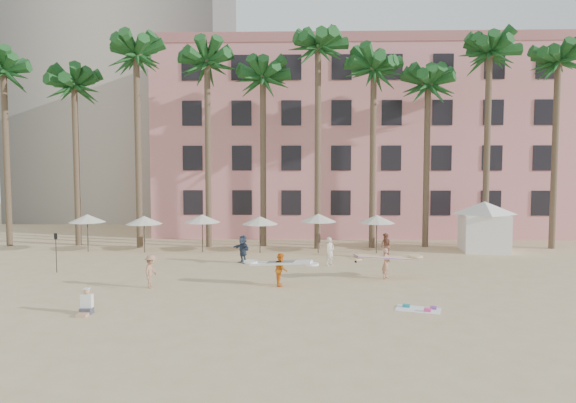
# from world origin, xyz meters

# --- Properties ---
(ground) EXTENTS (120.00, 120.00, 0.00)m
(ground) POSITION_xyz_m (0.00, 0.00, 0.00)
(ground) COLOR #D1B789
(ground) RESTS_ON ground
(pink_hotel) EXTENTS (35.00, 14.00, 16.00)m
(pink_hotel) POSITION_xyz_m (7.00, 26.00, 8.00)
(pink_hotel) COLOR #D88384
(pink_hotel) RESTS_ON ground
(grey_tower) EXTENTS (22.00, 18.00, 50.00)m
(grey_tower) POSITION_xyz_m (-18.00, 38.00, 25.00)
(grey_tower) COLOR #A89E8E
(grey_tower) RESTS_ON ground
(palm_row) EXTENTS (44.40, 5.40, 16.30)m
(palm_row) POSITION_xyz_m (0.51, 15.00, 12.97)
(palm_row) COLOR brown
(palm_row) RESTS_ON ground
(umbrella_row) EXTENTS (22.50, 2.70, 2.73)m
(umbrella_row) POSITION_xyz_m (-3.00, 12.50, 2.33)
(umbrella_row) COLOR #332B23
(umbrella_row) RESTS_ON ground
(cabana) EXTENTS (4.95, 4.95, 3.50)m
(cabana) POSITION_xyz_m (14.64, 13.66, 2.07)
(cabana) COLOR white
(cabana) RESTS_ON ground
(beach_towel) EXTENTS (2.02, 1.50, 0.14)m
(beach_towel) POSITION_xyz_m (6.82, -1.27, 0.03)
(beach_towel) COLOR white
(beach_towel) RESTS_ON ground
(carrier_yellow) EXTENTS (3.46, 1.52, 1.65)m
(carrier_yellow) POSITION_xyz_m (6.36, 4.58, 0.95)
(carrier_yellow) COLOR tan
(carrier_yellow) RESTS_ON ground
(carrier_white) EXTENTS (3.16, 1.29, 1.63)m
(carrier_white) POSITION_xyz_m (0.86, 2.87, 0.89)
(carrier_white) COLOR orange
(carrier_white) RESTS_ON ground
(beachgoers) EXTENTS (13.64, 9.58, 1.72)m
(beachgoers) POSITION_xyz_m (-0.32, 7.15, 0.84)
(beachgoers) COLOR brown
(beachgoers) RESTS_ON ground
(paddle) EXTENTS (0.18, 0.04, 2.23)m
(paddle) POSITION_xyz_m (-11.87, 5.61, 1.41)
(paddle) COLOR black
(paddle) RESTS_ON ground
(seated_man) EXTENTS (0.46, 0.80, 1.04)m
(seated_man) POSITION_xyz_m (-6.80, -2.31, 0.36)
(seated_man) COLOR #3F3F4C
(seated_man) RESTS_ON ground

